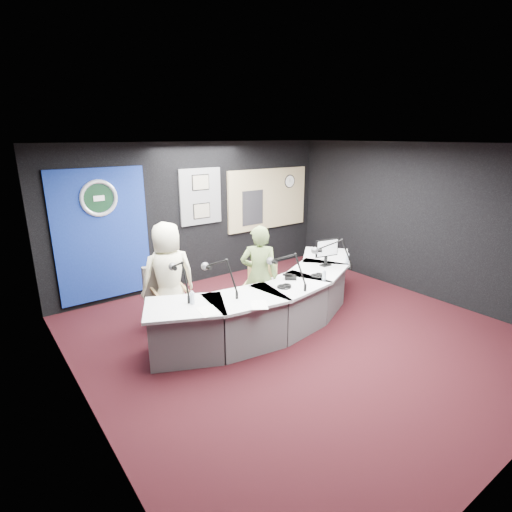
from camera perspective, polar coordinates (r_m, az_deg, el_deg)
ground at (r=6.22m, az=6.00°, el=-11.17°), size 6.00×6.00×0.00m
ceiling at (r=5.49m, az=6.93°, el=15.58°), size 6.00×6.00×0.02m
wall_back at (r=8.09m, az=-8.23°, el=5.93°), size 6.00×0.02×2.80m
wall_left at (r=4.34m, az=-24.16°, el=-5.11°), size 0.02×6.00×2.80m
wall_right at (r=8.00m, az=22.45°, el=4.70°), size 0.02×6.00×2.80m
broadcast_desk at (r=6.40m, az=2.43°, el=-6.52°), size 4.50×1.90×0.75m
backdrop_panel at (r=7.40m, az=-21.08°, el=2.75°), size 1.60×0.05×2.30m
agency_seal at (r=7.24m, az=-21.54°, el=7.68°), size 0.63×0.07×0.63m
seal_center at (r=7.25m, az=-21.55°, el=7.68°), size 0.48×0.01×0.48m
pinboard at (r=8.03m, az=-7.92°, el=8.40°), size 0.90×0.04×1.10m
framed_photo_upper at (r=7.96m, az=-7.89°, el=10.37°), size 0.34×0.02×0.27m
framed_photo_lower at (r=8.05m, az=-7.73°, el=6.41°), size 0.34×0.02×0.27m
booth_window_frame at (r=8.99m, az=1.74°, el=8.17°), size 2.12×0.06×1.32m
booth_glow at (r=8.98m, az=1.78°, el=8.16°), size 2.00×0.02×1.20m
equipment_rack at (r=8.72m, az=-0.48°, el=6.90°), size 0.55×0.02×0.75m
wall_clock at (r=9.30m, az=4.83°, el=10.59°), size 0.28×0.01×0.28m
armchair_left at (r=6.37m, az=-12.21°, el=-5.87°), size 0.63×0.63×0.99m
armchair_right at (r=6.34m, az=0.47°, el=-5.23°), size 0.84×0.84×1.06m
draped_jacket at (r=6.51m, az=-13.64°, el=-4.24°), size 0.51×0.17×0.70m
person_man at (r=6.24m, az=-12.41°, el=-2.88°), size 0.89×0.65×1.69m
person_woman at (r=6.24m, az=0.48°, el=-2.85°), size 0.70×0.67×1.61m
computer_monitor at (r=6.92m, az=10.02°, el=1.16°), size 0.39×0.10×0.27m
desk_phone at (r=6.29m, az=4.96°, el=-3.07°), size 0.23×0.22×0.04m
headphones_near at (r=6.45m, az=8.70°, el=-2.73°), size 0.23×0.23×0.04m
headphones_far at (r=5.95m, az=4.04°, el=-4.32°), size 0.24×0.24×0.04m
paper_stack at (r=5.20m, az=-6.80°, el=-7.81°), size 0.28×0.37×0.00m
notepad at (r=5.34m, az=0.44°, el=-6.98°), size 0.34×0.37×0.00m
boom_mic_a at (r=5.64m, az=-10.82°, el=-2.73°), size 0.19×0.74×0.60m
boom_mic_b at (r=5.64m, az=-5.12°, el=-2.48°), size 0.27×0.72×0.60m
boom_mic_c at (r=5.89m, az=4.50°, el=-1.62°), size 0.30×0.71×0.60m
boom_mic_d at (r=6.71m, az=10.99°, el=0.44°), size 0.62×0.49×0.60m
water_bottles at (r=6.05m, az=4.62°, el=-3.21°), size 3.09×0.48×0.18m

